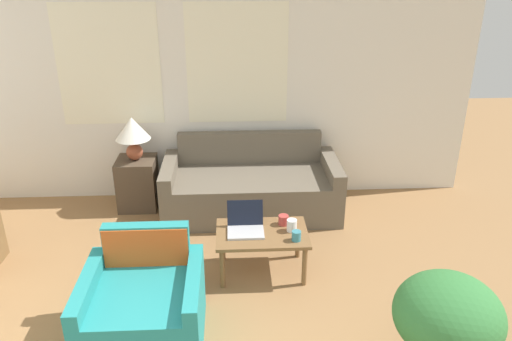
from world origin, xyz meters
TOP-DOWN VIEW (x-y plane):
  - wall_back at (-0.00, 3.99)m, footprint 6.51×0.06m
  - couch at (0.73, 3.53)m, footprint 1.90×0.88m
  - armchair at (-0.14, 1.53)m, footprint 0.85×0.81m
  - side_table at (-0.53, 3.67)m, footprint 0.42×0.42m
  - table_lamp at (-0.53, 3.67)m, footprint 0.38×0.38m
  - coffee_table at (0.78, 2.32)m, footprint 0.80×0.54m
  - laptop at (0.63, 2.36)m, footprint 0.32×0.29m
  - cup_navy at (0.98, 2.45)m, footprint 0.09×0.09m
  - cup_yellow at (1.06, 2.17)m, footprint 0.08×0.08m
  - cup_white at (1.04, 2.33)m, footprint 0.09×0.09m
  - potted_plant at (1.91, 1.07)m, footprint 0.71×0.71m

SIDE VIEW (x-z plane):
  - couch at x=0.73m, z-range -0.14..0.67m
  - armchair at x=-0.14m, z-range -0.13..0.66m
  - side_table at x=-0.53m, z-range 0.00..0.57m
  - coffee_table at x=0.78m, z-range 0.15..0.56m
  - cup_yellow at x=1.06m, z-range 0.41..0.50m
  - cup_navy at x=0.98m, z-range 0.41..0.50m
  - potted_plant at x=1.91m, z-range 0.08..0.83m
  - cup_white at x=1.04m, z-range 0.41..0.52m
  - laptop at x=0.63m, z-range 0.34..0.58m
  - table_lamp at x=-0.53m, z-range 0.65..1.13m
  - wall_back at x=0.00m, z-range 0.01..2.61m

